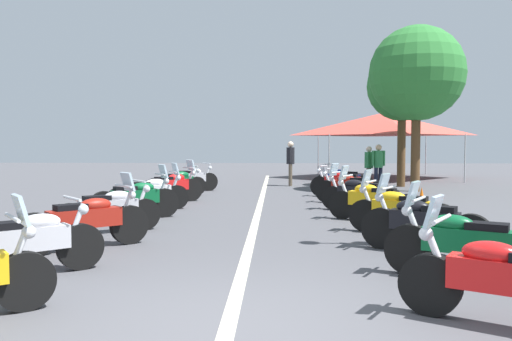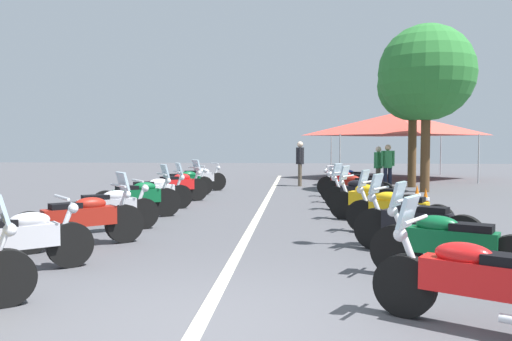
{
  "view_description": "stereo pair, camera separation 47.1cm",
  "coord_description": "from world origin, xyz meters",
  "px_view_note": "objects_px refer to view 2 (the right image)",
  "views": [
    {
      "loc": [
        -4.64,
        -0.44,
        1.7
      ],
      "look_at": [
        6.78,
        0.0,
        1.1
      ],
      "focal_mm": 36.29,
      "sensor_mm": 36.0,
      "label": 1
    },
    {
      "loc": [
        -4.64,
        -0.92,
        1.7
      ],
      "look_at": [
        6.78,
        0.0,
        1.1
      ],
      "focal_mm": 36.29,
      "sensor_mm": 36.0,
      "label": 2
    }
  ],
  "objects_px": {
    "motorcycle_left_row_2": "(81,219)",
    "roadside_tree_0": "(413,86)",
    "motorcycle_right_row_4": "(373,200)",
    "bystander_2": "(300,160)",
    "motorcycle_right_row_1": "(449,245)",
    "motorcycle_right_row_7": "(348,183)",
    "motorcycle_left_row_3": "(108,209)",
    "motorcycle_right_row_5": "(363,194)",
    "traffic_cone_1": "(426,201)",
    "motorcycle_left_row_1": "(17,240)",
    "motorcycle_left_row_6": "(177,186)",
    "motorcycle_right_row_2": "(414,224)",
    "motorcycle_left_row_5": "(153,192)",
    "bystander_1": "(378,164)",
    "motorcycle_right_row_0": "(480,281)",
    "motorcycle_right_row_8": "(351,180)",
    "motorcycle_right_row_6": "(356,188)",
    "roadside_tree_1": "(427,73)",
    "event_tent": "(396,124)",
    "motorcycle_left_row_4": "(138,198)",
    "traffic_cone_0": "(417,197)",
    "motorcycle_right_row_3": "(397,210)",
    "motorcycle_left_row_8": "(198,179)",
    "bystander_0": "(388,164)",
    "motorcycle_left_row_7": "(184,182)"
  },
  "relations": [
    {
      "from": "motorcycle_right_row_1",
      "to": "traffic_cone_0",
      "type": "height_order",
      "value": "motorcycle_right_row_1"
    },
    {
      "from": "motorcycle_left_row_1",
      "to": "motorcycle_left_row_7",
      "type": "height_order",
      "value": "motorcycle_left_row_1"
    },
    {
      "from": "motorcycle_left_row_4",
      "to": "motorcycle_right_row_8",
      "type": "xyz_separation_m",
      "value": [
        6.58,
        -5.46,
        -0.02
      ]
    },
    {
      "from": "traffic_cone_1",
      "to": "motorcycle_left_row_7",
      "type": "bearing_deg",
      "value": 62.71
    },
    {
      "from": "motorcycle_left_row_5",
      "to": "motorcycle_right_row_8",
      "type": "relative_size",
      "value": 0.99
    },
    {
      "from": "traffic_cone_1",
      "to": "motorcycle_left_row_1",
      "type": "bearing_deg",
      "value": 134.2
    },
    {
      "from": "bystander_1",
      "to": "motorcycle_right_row_7",
      "type": "bearing_deg",
      "value": 85.22
    },
    {
      "from": "motorcycle_left_row_1",
      "to": "bystander_0",
      "type": "bearing_deg",
      "value": 20.46
    },
    {
      "from": "motorcycle_left_row_1",
      "to": "motorcycle_right_row_2",
      "type": "bearing_deg",
      "value": -23.69
    },
    {
      "from": "motorcycle_right_row_1",
      "to": "traffic_cone_1",
      "type": "bearing_deg",
      "value": -73.16
    },
    {
      "from": "roadside_tree_1",
      "to": "motorcycle_right_row_8",
      "type": "bearing_deg",
      "value": 100.91
    },
    {
      "from": "motorcycle_right_row_4",
      "to": "bystander_2",
      "type": "xyz_separation_m",
      "value": [
        9.35,
        1.54,
        0.58
      ]
    },
    {
      "from": "roadside_tree_1",
      "to": "event_tent",
      "type": "xyz_separation_m",
      "value": [
        7.09,
        -0.31,
        -1.49
      ]
    },
    {
      "from": "motorcycle_left_row_4",
      "to": "bystander_2",
      "type": "relative_size",
      "value": 1.0
    },
    {
      "from": "motorcycle_right_row_0",
      "to": "motorcycle_left_row_2",
      "type": "bearing_deg",
      "value": -2.26
    },
    {
      "from": "motorcycle_left_row_2",
      "to": "motorcycle_left_row_4",
      "type": "distance_m",
      "value": 3.3
    },
    {
      "from": "motorcycle_right_row_4",
      "to": "traffic_cone_1",
      "type": "relative_size",
      "value": 3.08
    },
    {
      "from": "motorcycle_left_row_5",
      "to": "motorcycle_right_row_1",
      "type": "height_order",
      "value": "motorcycle_right_row_1"
    },
    {
      "from": "motorcycle_left_row_2",
      "to": "motorcycle_right_row_5",
      "type": "xyz_separation_m",
      "value": [
        4.8,
        -5.12,
        -0.01
      ]
    },
    {
      "from": "motorcycle_left_row_6",
      "to": "motorcycle_right_row_1",
      "type": "height_order",
      "value": "motorcycle_left_row_6"
    },
    {
      "from": "motorcycle_left_row_7",
      "to": "motorcycle_right_row_3",
      "type": "bearing_deg",
      "value": -83.46
    },
    {
      "from": "motorcycle_right_row_1",
      "to": "roadside_tree_0",
      "type": "bearing_deg",
      "value": -72.35
    },
    {
      "from": "motorcycle_left_row_3",
      "to": "motorcycle_right_row_5",
      "type": "distance_m",
      "value": 6.19
    },
    {
      "from": "bystander_1",
      "to": "motorcycle_right_row_0",
      "type": "bearing_deg",
      "value": 104.91
    },
    {
      "from": "motorcycle_left_row_3",
      "to": "motorcycle_left_row_2",
      "type": "bearing_deg",
      "value": -122.23
    },
    {
      "from": "motorcycle_right_row_1",
      "to": "motorcycle_right_row_7",
      "type": "xyz_separation_m",
      "value": [
        9.97,
        0.24,
        -0.01
      ]
    },
    {
      "from": "motorcycle_right_row_8",
      "to": "bystander_0",
      "type": "bearing_deg",
      "value": -117.53
    },
    {
      "from": "motorcycle_left_row_1",
      "to": "motorcycle_left_row_5",
      "type": "bearing_deg",
      "value": 49.55
    },
    {
      "from": "traffic_cone_0",
      "to": "bystander_1",
      "type": "relative_size",
      "value": 0.39
    },
    {
      "from": "motorcycle_right_row_6",
      "to": "motorcycle_left_row_4",
      "type": "bearing_deg",
      "value": 54.63
    },
    {
      "from": "motorcycle_left_row_5",
      "to": "motorcycle_right_row_6",
      "type": "relative_size",
      "value": 0.94
    },
    {
      "from": "motorcycle_left_row_2",
      "to": "motorcycle_left_row_6",
      "type": "height_order",
      "value": "motorcycle_left_row_6"
    },
    {
      "from": "motorcycle_left_row_2",
      "to": "roadside_tree_0",
      "type": "bearing_deg",
      "value": 16.26
    },
    {
      "from": "motorcycle_left_row_3",
      "to": "motorcycle_left_row_8",
      "type": "relative_size",
      "value": 0.92
    },
    {
      "from": "traffic_cone_1",
      "to": "roadside_tree_1",
      "type": "distance_m",
      "value": 6.87
    },
    {
      "from": "motorcycle_right_row_2",
      "to": "motorcycle_left_row_3",
      "type": "bearing_deg",
      "value": 14.32
    },
    {
      "from": "motorcycle_left_row_4",
      "to": "roadside_tree_1",
      "type": "xyz_separation_m",
      "value": [
        7.08,
        -8.06,
        3.66
      ]
    },
    {
      "from": "bystander_2",
      "to": "motorcycle_left_row_5",
      "type": "bearing_deg",
      "value": -111.31
    },
    {
      "from": "bystander_0",
      "to": "motorcycle_right_row_2",
      "type": "bearing_deg",
      "value": -25.18
    },
    {
      "from": "traffic_cone_1",
      "to": "roadside_tree_0",
      "type": "xyz_separation_m",
      "value": [
        7.57,
        -1.3,
        3.62
      ]
    },
    {
      "from": "motorcycle_left_row_4",
      "to": "traffic_cone_1",
      "type": "relative_size",
      "value": 2.9
    },
    {
      "from": "bystander_1",
      "to": "motorcycle_right_row_6",
      "type": "bearing_deg",
      "value": 94.31
    },
    {
      "from": "motorcycle_right_row_3",
      "to": "roadside_tree_0",
      "type": "relative_size",
      "value": 0.35
    },
    {
      "from": "motorcycle_right_row_4",
      "to": "motorcycle_right_row_8",
      "type": "bearing_deg",
      "value": -63.51
    },
    {
      "from": "motorcycle_right_row_2",
      "to": "traffic_cone_0",
      "type": "xyz_separation_m",
      "value": [
        5.89,
        -1.37,
        -0.18
      ]
    },
    {
      "from": "traffic_cone_1",
      "to": "motorcycle_right_row_3",
      "type": "bearing_deg",
      "value": 158.08
    },
    {
      "from": "motorcycle_right_row_7",
      "to": "event_tent",
      "type": "bearing_deg",
      "value": -85.45
    },
    {
      "from": "motorcycle_left_row_6",
      "to": "motorcycle_left_row_8",
      "type": "bearing_deg",
      "value": 50.54
    },
    {
      "from": "motorcycle_right_row_0",
      "to": "bystander_0",
      "type": "bearing_deg",
      "value": -65.58
    },
    {
      "from": "motorcycle_right_row_0",
      "to": "motorcycle_right_row_4",
      "type": "bearing_deg",
      "value": -59.04
    }
  ]
}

